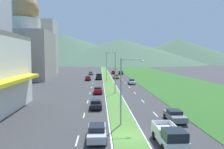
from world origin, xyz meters
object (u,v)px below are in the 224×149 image
(street_lamp_far, at_px, (107,65))
(car_9, at_px, (88,78))
(car_0, at_px, (175,115))
(car_6, at_px, (91,73))
(car_1, at_px, (121,73))
(car_2, at_px, (98,90))
(pickup_truck_1, at_px, (99,77))
(car_8, at_px, (96,104))
(car_3, at_px, (116,77))
(street_lamp_mid, at_px, (114,70))
(car_5, at_px, (97,132))
(pickup_truck_0, at_px, (170,136))
(street_lamp_near, at_px, (124,86))
(car_4, at_px, (132,82))
(car_7, at_px, (113,72))

(street_lamp_far, distance_m, car_9, 9.27)
(street_lamp_far, relative_size, car_0, 2.27)
(car_0, bearing_deg, car_6, -169.56)
(street_lamp_far, distance_m, car_6, 29.50)
(street_lamp_far, bearing_deg, car_1, 76.58)
(street_lamp_far, distance_m, car_2, 24.19)
(street_lamp_far, xyz_separation_m, pickup_truck_1, (-2.84, 7.87, -4.67))
(street_lamp_far, xyz_separation_m, car_8, (-3.12, -38.13, -4.93))
(car_3, bearing_deg, car_8, -7.89)
(street_lamp_mid, height_order, car_3, street_lamp_mid)
(car_5, height_order, pickup_truck_0, pickup_truck_0)
(car_1, bearing_deg, car_5, -7.00)
(car_1, bearing_deg, pickup_truck_0, -2.32)
(street_lamp_near, xyz_separation_m, car_2, (-3.29, 23.59, -3.93))
(car_2, relative_size, car_4, 1.07)
(car_1, bearing_deg, street_lamp_far, -13.42)
(car_4, bearing_deg, street_lamp_near, -9.44)
(car_5, height_order, car_6, car_5)
(car_1, height_order, car_3, car_1)
(car_9, bearing_deg, car_8, -175.30)
(street_lamp_near, relative_size, pickup_truck_1, 1.49)
(car_9, bearing_deg, car_6, -0.06)
(street_lamp_mid, distance_m, pickup_truck_0, 30.80)
(car_0, relative_size, car_8, 0.98)
(car_5, relative_size, car_9, 1.14)
(car_4, distance_m, pickup_truck_1, 17.93)
(car_1, bearing_deg, car_8, -8.63)
(street_lamp_near, bearing_deg, pickup_truck_0, -62.81)
(car_3, height_order, car_7, car_7)
(pickup_truck_1, bearing_deg, car_4, -146.56)
(car_0, distance_m, car_8, 12.80)
(car_7, bearing_deg, car_3, -0.90)
(street_lamp_far, xyz_separation_m, car_7, (3.99, 33.28, -4.90))
(car_6, distance_m, pickup_truck_1, 20.81)
(car_5, bearing_deg, car_0, -59.57)
(street_lamp_near, height_order, pickup_truck_1, street_lamp_near)
(car_3, xyz_separation_m, car_6, (-10.21, 17.77, 0.02))
(car_4, bearing_deg, pickup_truck_0, -3.85)
(street_lamp_mid, distance_m, car_9, 29.16)
(car_7, bearing_deg, car_5, -4.56)
(car_5, bearing_deg, car_1, -7.00)
(street_lamp_mid, bearing_deg, car_8, -104.65)
(street_lamp_mid, distance_m, street_lamp_far, 23.60)
(street_lamp_far, xyz_separation_m, car_4, (7.04, -7.10, -4.89))
(pickup_truck_0, bearing_deg, car_7, 179.93)
(car_2, distance_m, car_8, 14.62)
(car_1, height_order, car_8, car_1)
(car_5, height_order, car_7, car_5)
(street_lamp_far, bearing_deg, car_9, 147.04)
(car_0, height_order, car_7, car_7)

